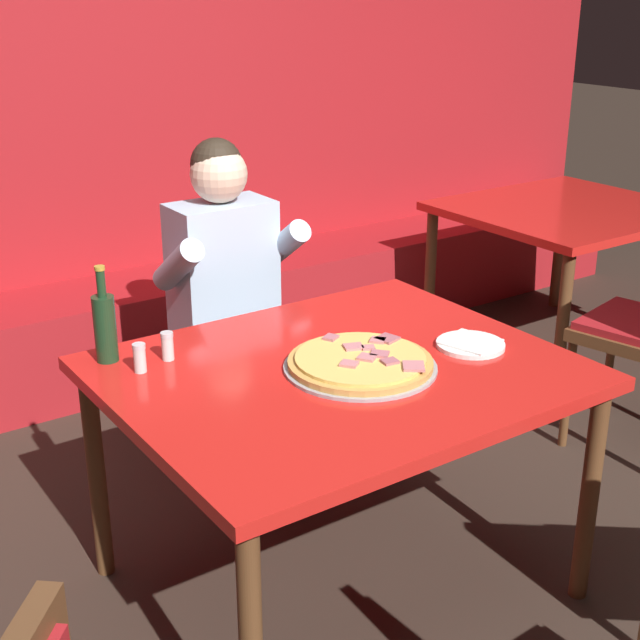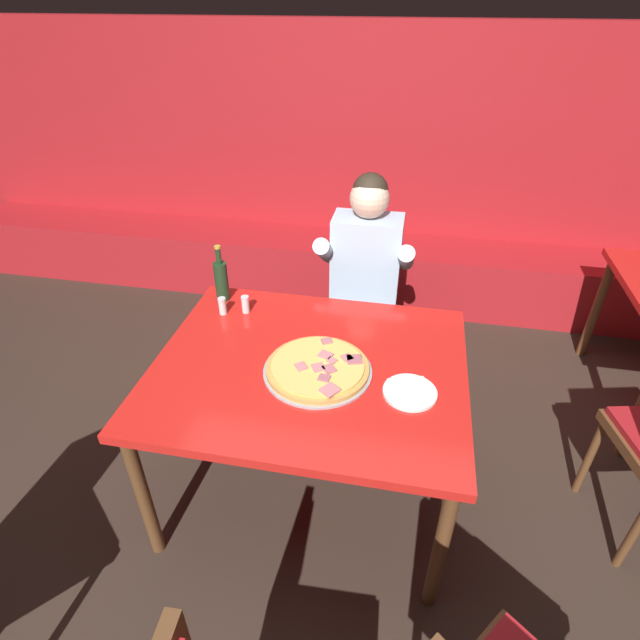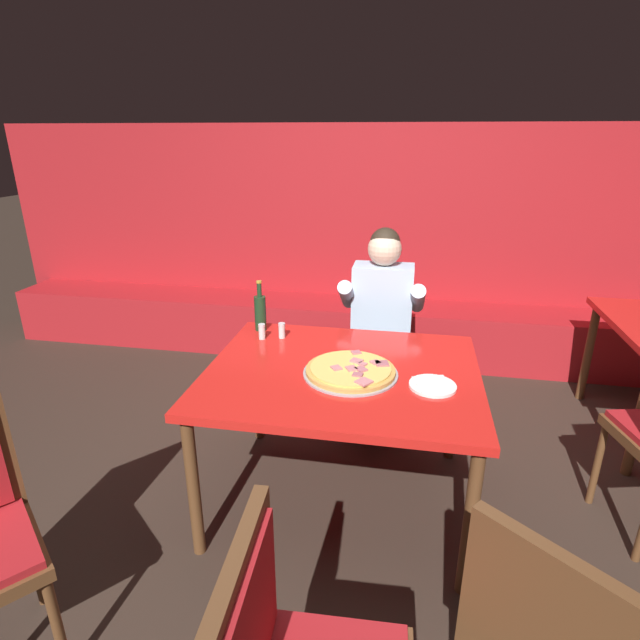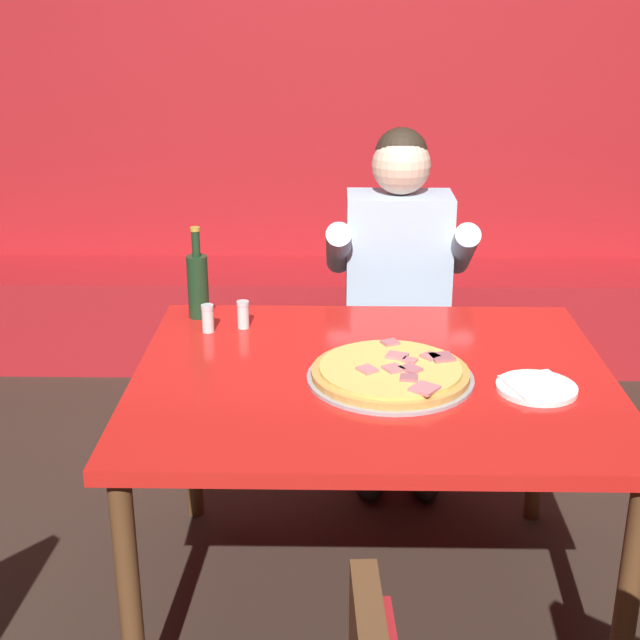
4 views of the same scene
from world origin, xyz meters
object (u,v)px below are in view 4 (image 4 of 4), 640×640
object	(u,v)px
main_dining_table	(372,397)
shaker_oregano	(208,320)
plate_white_paper	(537,387)
beer_bottle	(198,284)
shaker_parmesan	(243,316)
pizza	(391,373)
diner_seated_blue_shirt	(399,290)

from	to	relation	value
main_dining_table	shaker_oregano	xyz separation A→B (m)	(-0.49, 0.30, 0.11)
plate_white_paper	beer_bottle	bearing A→B (deg)	150.84
shaker_oregano	main_dining_table	bearing A→B (deg)	-31.40
beer_bottle	shaker_parmesan	bearing A→B (deg)	-32.58
pizza	beer_bottle	size ratio (longest dim) A/B	1.53
pizza	shaker_oregano	size ratio (longest dim) A/B	5.18
beer_bottle	diner_seated_blue_shirt	distance (m)	0.80
pizza	plate_white_paper	bearing A→B (deg)	-9.29
main_dining_table	shaker_parmesan	world-z (taller)	shaker_parmesan
main_dining_table	shaker_parmesan	xyz separation A→B (m)	(-0.38, 0.33, 0.11)
main_dining_table	pizza	xyz separation A→B (m)	(0.05, -0.04, 0.09)
beer_bottle	diner_seated_blue_shirt	world-z (taller)	diner_seated_blue_shirt
pizza	beer_bottle	world-z (taller)	beer_bottle
shaker_oregano	beer_bottle	bearing A→B (deg)	109.47
main_dining_table	shaker_oregano	bearing A→B (deg)	148.60
beer_bottle	plate_white_paper	bearing A→B (deg)	-29.16
pizza	shaker_oregano	distance (m)	0.63
shaker_oregano	shaker_parmesan	bearing A→B (deg)	18.50
beer_bottle	diner_seated_blue_shirt	xyz separation A→B (m)	(0.66, 0.42, -0.16)
plate_white_paper	shaker_parmesan	bearing A→B (deg)	151.50
beer_bottle	shaker_parmesan	distance (m)	0.19
plate_white_paper	main_dining_table	bearing A→B (deg)	166.05
pizza	plate_white_paper	world-z (taller)	pizza
main_dining_table	beer_bottle	world-z (taller)	beer_bottle
plate_white_paper	diner_seated_blue_shirt	xyz separation A→B (m)	(-0.29, 0.95, -0.06)
shaker_oregano	diner_seated_blue_shirt	size ratio (longest dim) A/B	0.07
pizza	shaker_parmesan	bearing A→B (deg)	138.87
diner_seated_blue_shirt	plate_white_paper	bearing A→B (deg)	-72.92
main_dining_table	beer_bottle	distance (m)	0.71
main_dining_table	diner_seated_blue_shirt	size ratio (longest dim) A/B	1.02
plate_white_paper	diner_seated_blue_shirt	bearing A→B (deg)	107.08
main_dining_table	shaker_oregano	distance (m)	0.58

